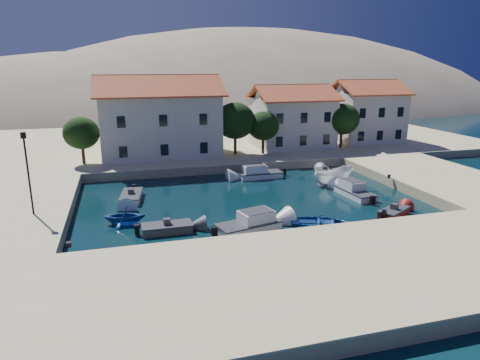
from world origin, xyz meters
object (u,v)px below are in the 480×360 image
object	(u,v)px
building_mid	(292,115)
rowboat_south	(323,228)
building_right	(366,110)
lamppost	(27,166)
building_left	(159,115)
boat_east	(333,184)
cabin_cruiser_east	(355,192)
cabin_cruiser_south	(249,224)

from	to	relation	value
building_mid	rowboat_south	size ratio (longest dim) A/B	2.21
building_right	lamppost	world-z (taller)	building_right
building_left	boat_east	world-z (taller)	building_left
building_right	cabin_cruiser_east	world-z (taller)	building_right
building_left	cabin_cruiser_south	size ratio (longest dim) A/B	2.86
lamppost	boat_east	distance (m)	28.33
building_right	cabin_cruiser_south	distance (m)	37.98
building_mid	cabin_cruiser_south	size ratio (longest dim) A/B	2.04
building_right	boat_east	world-z (taller)	building_right
cabin_cruiser_south	building_left	bearing A→B (deg)	85.03
building_left	rowboat_south	xyz separation A→B (m)	(9.47, -26.16, -5.94)
lamppost	building_left	bearing A→B (deg)	60.10
building_right	boat_east	size ratio (longest dim) A/B	1.92
building_mid	rowboat_south	world-z (taller)	building_mid
rowboat_south	cabin_cruiser_east	world-z (taller)	cabin_cruiser_east
building_mid	rowboat_south	bearing A→B (deg)	-107.43
boat_east	building_mid	bearing A→B (deg)	-20.81
lamppost	rowboat_south	world-z (taller)	lamppost
rowboat_south	building_right	bearing A→B (deg)	-10.53
building_mid	rowboat_south	xyz separation A→B (m)	(-8.53, -27.16, -5.22)
building_mid	cabin_cruiser_south	bearing A→B (deg)	-118.29
building_right	boat_east	xyz separation A→B (m)	(-13.96, -17.34, -5.47)
building_right	rowboat_south	size ratio (longest dim) A/B	1.99
building_left	boat_east	xyz separation A→B (m)	(16.04, -15.34, -5.94)
cabin_cruiser_south	cabin_cruiser_east	size ratio (longest dim) A/B	1.12
lamppost	rowboat_south	bearing A→B (deg)	-16.36
building_left	building_right	size ratio (longest dim) A/B	1.56
lamppost	rowboat_south	size ratio (longest dim) A/B	1.31
cabin_cruiser_south	cabin_cruiser_east	world-z (taller)	same
cabin_cruiser_east	boat_east	world-z (taller)	cabin_cruiser_east
cabin_cruiser_south	building_mid	bearing A→B (deg)	47.88
cabin_cruiser_south	boat_east	bearing A→B (deg)	25.19
building_right	cabin_cruiser_east	bearing A→B (deg)	-122.91
building_left	lamppost	bearing A→B (deg)	-119.90
rowboat_south	boat_east	size ratio (longest dim) A/B	0.96
building_left	boat_east	size ratio (longest dim) A/B	2.99
building_right	cabin_cruiser_south	world-z (taller)	building_right
lamppost	building_mid	bearing A→B (deg)	35.45
building_right	building_left	bearing A→B (deg)	-176.19
building_mid	building_right	size ratio (longest dim) A/B	1.11
building_left	building_mid	size ratio (longest dim) A/B	1.40
building_mid	cabin_cruiser_south	xyz separation A→B (m)	(-14.08, -26.16, -4.75)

